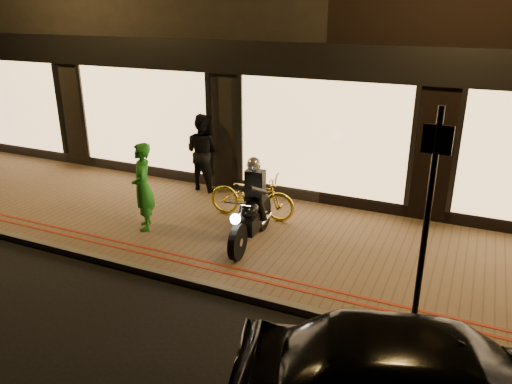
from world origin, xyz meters
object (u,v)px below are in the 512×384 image
motorcycle (252,211)px  bicycle_gold (252,195)px  person_green (143,187)px  sign_post (428,212)px

motorcycle → bicycle_gold: size_ratio=1.08×
motorcycle → person_green: bearing=-177.0°
bicycle_gold → person_green: person_green is taller
person_green → motorcycle: bearing=62.1°
sign_post → bicycle_gold: sign_post is taller
motorcycle → bicycle_gold: motorcycle is taller
motorcycle → bicycle_gold: (-0.49, 1.05, -0.14)m
motorcycle → sign_post: (3.07, -1.40, 1.06)m
sign_post → person_green: sign_post is taller
person_green → sign_post: bearing=42.3°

